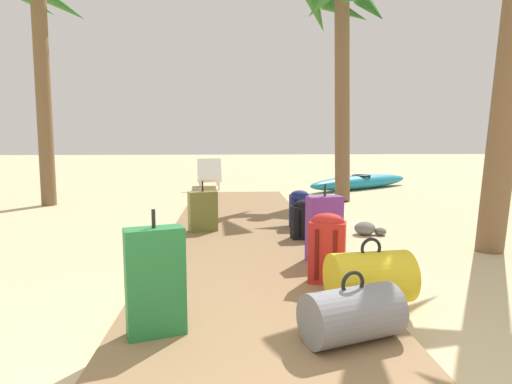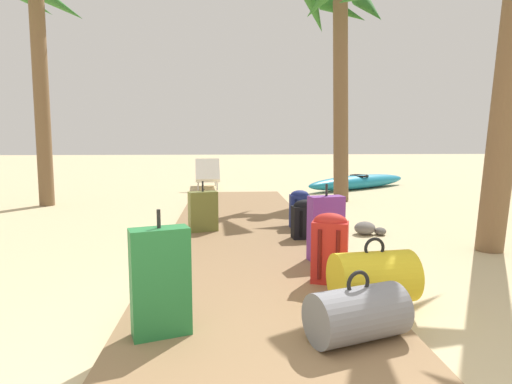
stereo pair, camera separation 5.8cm
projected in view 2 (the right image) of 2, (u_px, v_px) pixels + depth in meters
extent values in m
plane|color=#CCB789|center=(246.00, 252.00, 5.05)|extent=(60.00, 60.00, 0.00)
cube|color=olive|center=(243.00, 233.00, 5.88)|extent=(1.95, 8.48, 0.08)
cylinder|color=slate|center=(357.00, 314.00, 2.66)|extent=(0.67, 0.51, 0.33)
torus|color=black|center=(358.00, 283.00, 2.64)|extent=(0.16, 0.08, 0.16)
cube|color=red|center=(330.00, 252.00, 3.73)|extent=(0.35, 0.27, 0.54)
ellipsoid|color=red|center=(330.00, 222.00, 3.69)|extent=(0.33, 0.26, 0.15)
cylinder|color=#5B110F|center=(320.00, 254.00, 3.66)|extent=(0.05, 0.05, 0.43)
cylinder|color=#5B110F|center=(338.00, 256.00, 3.62)|extent=(0.05, 0.05, 0.43)
cube|color=navy|center=(300.00, 211.00, 6.05)|extent=(0.27, 0.20, 0.46)
ellipsoid|color=navy|center=(300.00, 195.00, 6.02)|extent=(0.26, 0.19, 0.13)
cylinder|color=black|center=(296.00, 212.00, 5.95)|extent=(0.04, 0.04, 0.37)
cylinder|color=black|center=(306.00, 212.00, 5.96)|extent=(0.04, 0.04, 0.37)
cube|color=#237538|center=(160.00, 282.00, 2.72)|extent=(0.40, 0.27, 0.69)
cylinder|color=black|center=(159.00, 219.00, 2.67)|extent=(0.02, 0.02, 0.12)
cube|color=black|center=(306.00, 222.00, 5.39)|extent=(0.35, 0.22, 0.41)
ellipsoid|color=black|center=(306.00, 206.00, 5.36)|extent=(0.33, 0.20, 0.17)
cylinder|color=black|center=(301.00, 224.00, 5.28)|extent=(0.04, 0.04, 0.33)
cylinder|color=black|center=(314.00, 223.00, 5.31)|extent=(0.04, 0.04, 0.33)
cube|color=#6B2D84|center=(326.00, 228.00, 4.41)|extent=(0.38, 0.23, 0.66)
cylinder|color=black|center=(327.00, 190.00, 4.36)|extent=(0.02, 0.02, 0.13)
cube|color=olive|center=(203.00, 211.00, 5.80)|extent=(0.41, 0.28, 0.54)
cylinder|color=black|center=(203.00, 186.00, 5.76)|extent=(0.02, 0.02, 0.14)
cylinder|color=gold|center=(373.00, 277.00, 3.27)|extent=(0.66, 0.47, 0.40)
torus|color=black|center=(374.00, 248.00, 3.25)|extent=(0.17, 0.04, 0.16)
cylinder|color=brown|center=(508.00, 89.00, 4.75)|extent=(0.31, 0.60, 3.73)
cylinder|color=brown|center=(341.00, 101.00, 9.10)|extent=(0.31, 0.74, 4.21)
cone|color=#2D6B28|center=(370.00, 8.00, 9.00)|extent=(0.56, 1.24, 1.01)
cone|color=#2D6B28|center=(344.00, 11.00, 9.34)|extent=(1.13, 0.67, 0.78)
cone|color=#2D6B28|center=(315.00, 10.00, 9.14)|extent=(0.94, 1.22, 1.00)
cylinder|color=brown|center=(41.00, 97.00, 8.33)|extent=(0.28, 0.34, 4.22)
cone|color=#387A33|center=(55.00, 2.00, 8.75)|extent=(1.38, 0.58, 1.00)
cube|color=white|center=(207.00, 178.00, 11.51)|extent=(0.69, 1.44, 0.08)
cube|color=white|center=(208.00, 169.00, 10.89)|extent=(0.63, 0.49, 0.53)
cylinder|color=silver|center=(198.00, 182.00, 12.04)|extent=(0.04, 0.04, 0.22)
cylinder|color=silver|center=(215.00, 182.00, 12.11)|extent=(0.04, 0.04, 0.22)
cylinder|color=silver|center=(198.00, 186.00, 10.94)|extent=(0.04, 0.04, 0.22)
cylinder|color=silver|center=(217.00, 186.00, 11.01)|extent=(0.04, 0.04, 0.22)
ellipsoid|color=teal|center=(359.00, 182.00, 11.35)|extent=(3.36, 2.47, 0.36)
torus|color=black|center=(359.00, 176.00, 11.32)|extent=(0.68, 0.68, 0.05)
ellipsoid|color=slate|center=(365.00, 228.00, 5.98)|extent=(0.41, 0.41, 0.18)
ellipsoid|color=#5B5651|center=(380.00, 231.00, 5.95)|extent=(0.22, 0.23, 0.10)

